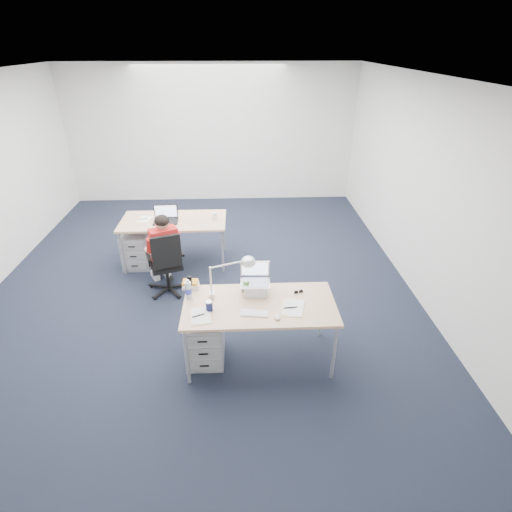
# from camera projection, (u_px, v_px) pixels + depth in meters

# --- Properties ---
(floor) EXTENTS (7.00, 7.00, 0.00)m
(floor) POSITION_uv_depth(u_px,v_px,m) (204.00, 281.00, 5.95)
(floor) COLOR black
(floor) RESTS_ON ground
(room) EXTENTS (6.02, 7.02, 2.80)m
(room) POSITION_uv_depth(u_px,v_px,m) (195.00, 168.00, 5.13)
(room) COLOR silver
(room) RESTS_ON ground
(desk_near) EXTENTS (1.60, 0.80, 0.73)m
(desk_near) POSITION_uv_depth(u_px,v_px,m) (259.00, 308.00, 4.20)
(desk_near) COLOR tan
(desk_near) RESTS_ON ground
(desk_far) EXTENTS (1.60, 0.80, 0.73)m
(desk_far) POSITION_uv_depth(u_px,v_px,m) (174.00, 223.00, 6.14)
(desk_far) COLOR tan
(desk_far) RESTS_ON ground
(office_chair) EXTENTS (0.76, 0.76, 0.95)m
(office_chair) POSITION_uv_depth(u_px,v_px,m) (168.00, 275.00, 5.58)
(office_chair) COLOR black
(office_chair) RESTS_ON ground
(seated_person) EXTENTS (0.56, 0.70, 1.15)m
(seated_person) POSITION_uv_depth(u_px,v_px,m) (163.00, 251.00, 5.57)
(seated_person) COLOR red
(seated_person) RESTS_ON ground
(drawer_pedestal_near) EXTENTS (0.40, 0.50, 0.55)m
(drawer_pedestal_near) POSITION_uv_depth(u_px,v_px,m) (205.00, 338.00, 4.39)
(drawer_pedestal_near) COLOR #A8AAAD
(drawer_pedestal_near) RESTS_ON ground
(drawer_pedestal_far) EXTENTS (0.40, 0.50, 0.55)m
(drawer_pedestal_far) POSITION_uv_depth(u_px,v_px,m) (137.00, 249.00, 6.26)
(drawer_pedestal_far) COLOR #A8AAAD
(drawer_pedestal_far) RESTS_ON ground
(silver_laptop) EXTENTS (0.32, 0.26, 0.34)m
(silver_laptop) POSITION_uv_depth(u_px,v_px,m) (255.00, 280.00, 4.28)
(silver_laptop) COLOR silver
(silver_laptop) RESTS_ON desk_near
(wireless_keyboard) EXTENTS (0.29, 0.16, 0.01)m
(wireless_keyboard) POSITION_uv_depth(u_px,v_px,m) (255.00, 313.00, 4.03)
(wireless_keyboard) COLOR white
(wireless_keyboard) RESTS_ON desk_near
(computer_mouse) EXTENTS (0.06, 0.10, 0.03)m
(computer_mouse) POSITION_uv_depth(u_px,v_px,m) (277.00, 317.00, 3.96)
(computer_mouse) COLOR white
(computer_mouse) RESTS_ON desk_near
(headphones) EXTENTS (0.28, 0.25, 0.04)m
(headphones) POSITION_uv_depth(u_px,v_px,m) (252.00, 288.00, 4.42)
(headphones) COLOR black
(headphones) RESTS_ON desk_near
(can_koozie) EXTENTS (0.08, 0.08, 0.11)m
(can_koozie) POSITION_uv_depth(u_px,v_px,m) (209.00, 306.00, 4.05)
(can_koozie) COLOR #141941
(can_koozie) RESTS_ON desk_near
(water_bottle) EXTENTS (0.08, 0.08, 0.22)m
(water_bottle) POSITION_uv_depth(u_px,v_px,m) (188.00, 289.00, 4.23)
(water_bottle) COLOR silver
(water_bottle) RESTS_ON desk_near
(bear_figurine) EXTENTS (0.10, 0.08, 0.16)m
(bear_figurine) POSITION_uv_depth(u_px,v_px,m) (246.00, 288.00, 4.30)
(bear_figurine) COLOR #32671B
(bear_figurine) RESTS_ON desk_near
(book_stack) EXTENTS (0.20, 0.17, 0.08)m
(book_stack) POSITION_uv_depth(u_px,v_px,m) (191.00, 284.00, 4.44)
(book_stack) COLOR silver
(book_stack) RESTS_ON desk_near
(cordless_phone) EXTENTS (0.05, 0.04, 0.17)m
(cordless_phone) POSITION_uv_depth(u_px,v_px,m) (190.00, 283.00, 4.38)
(cordless_phone) COLOR black
(cordless_phone) RESTS_ON desk_near
(papers_left) EXTENTS (0.23, 0.30, 0.01)m
(papers_left) POSITION_uv_depth(u_px,v_px,m) (200.00, 316.00, 3.99)
(papers_left) COLOR #FBD991
(papers_left) RESTS_ON desk_near
(papers_right) EXTENTS (0.26, 0.33, 0.01)m
(papers_right) POSITION_uv_depth(u_px,v_px,m) (292.00, 308.00, 4.10)
(papers_right) COLOR #FBD991
(papers_right) RESTS_ON desk_near
(sunglasses) EXTENTS (0.12, 0.08, 0.02)m
(sunglasses) POSITION_uv_depth(u_px,v_px,m) (299.00, 292.00, 4.35)
(sunglasses) COLOR black
(sunglasses) RESTS_ON desk_near
(desk_lamp) EXTENTS (0.47, 0.25, 0.51)m
(desk_lamp) POSITION_uv_depth(u_px,v_px,m) (225.00, 277.00, 4.17)
(desk_lamp) COLOR silver
(desk_lamp) RESTS_ON desk_near
(dark_laptop) EXTENTS (0.37, 0.36, 0.26)m
(dark_laptop) POSITION_uv_depth(u_px,v_px,m) (165.00, 214.00, 5.99)
(dark_laptop) COLOR black
(dark_laptop) RESTS_ON desk_far
(far_cup) EXTENTS (0.10, 0.10, 0.11)m
(far_cup) POSITION_uv_depth(u_px,v_px,m) (214.00, 216.00, 6.11)
(far_cup) COLOR white
(far_cup) RESTS_ON desk_far
(far_papers) EXTENTS (0.21, 0.28, 0.01)m
(far_papers) POSITION_uv_depth(u_px,v_px,m) (144.00, 219.00, 6.13)
(far_papers) COLOR white
(far_papers) RESTS_ON desk_far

